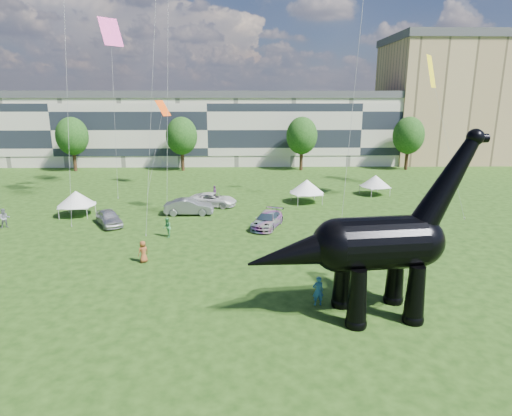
{
  "coord_description": "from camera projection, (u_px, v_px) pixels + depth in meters",
  "views": [
    {
      "loc": [
        -1.46,
        -18.84,
        11.94
      ],
      "look_at": [
        -0.78,
        8.0,
        5.0
      ],
      "focal_mm": 30.0,
      "sensor_mm": 36.0,
      "label": 1
    }
  ],
  "objects": [
    {
      "name": "car_silver",
      "position": [
        109.0,
        218.0,
        41.06
      ],
      "size": [
        3.84,
        4.74,
        1.52
      ],
      "primitive_type": "imported",
      "rotation": [
        0.0,
        0.0,
        0.54
      ],
      "color": "#AFB0B4",
      "rests_on": "ground"
    },
    {
      "name": "apartment_block",
      "position": [
        460.0,
        103.0,
        82.39
      ],
      "size": [
        28.0,
        18.0,
        22.0
      ],
      "primitive_type": "cube",
      "color": "tan",
      "rests_on": "ground"
    },
    {
      "name": "dinosaur_sculpture",
      "position": [
        370.0,
        247.0,
        23.31
      ],
      "size": [
        13.24,
        4.04,
        10.78
      ],
      "rotation": [
        0.0,
        0.0,
        0.12
      ],
      "color": "black",
      "rests_on": "ground"
    },
    {
      "name": "car_white",
      "position": [
        213.0,
        200.0,
        48.37
      ],
      "size": [
        5.86,
        3.76,
        1.5
      ],
      "primitive_type": "imported",
      "rotation": [
        0.0,
        0.0,
        1.32
      ],
      "color": "silver",
      "rests_on": "ground"
    },
    {
      "name": "tree_far_right",
      "position": [
        409.0,
        132.0,
        71.61
      ],
      "size": [
        5.2,
        5.2,
        9.44
      ],
      "color": "#382314",
      "rests_on": "ground"
    },
    {
      "name": "car_dark",
      "position": [
        267.0,
        220.0,
        40.41
      ],
      "size": [
        3.72,
        5.46,
        1.47
      ],
      "primitive_type": "imported",
      "rotation": [
        0.0,
        0.0,
        -0.36
      ],
      "color": "#595960",
      "rests_on": "ground"
    },
    {
      "name": "tree_far_left",
      "position": [
        72.0,
        133.0,
        70.25
      ],
      "size": [
        5.2,
        5.2,
        9.44
      ],
      "color": "#382314",
      "rests_on": "ground"
    },
    {
      "name": "ground",
      "position": [
        276.0,
        345.0,
        21.26
      ],
      "size": [
        220.0,
        220.0,
        0.0
      ],
      "primitive_type": "plane",
      "color": "#16330C",
      "rests_on": "ground"
    },
    {
      "name": "gazebo_near",
      "position": [
        307.0,
        186.0,
        49.71
      ],
      "size": [
        4.51,
        4.51,
        2.75
      ],
      "rotation": [
        0.0,
        0.0,
        0.15
      ],
      "color": "white",
      "rests_on": "ground"
    },
    {
      "name": "terrace_row",
      "position": [
        210.0,
        131.0,
        79.57
      ],
      "size": [
        78.0,
        11.0,
        12.0
      ],
      "primitive_type": "cube",
      "color": "beige",
      "rests_on": "ground"
    },
    {
      "name": "tree_mid_right",
      "position": [
        302.0,
        133.0,
        71.17
      ],
      "size": [
        5.2,
        5.2,
        9.44
      ],
      "color": "#382314",
      "rests_on": "ground"
    },
    {
      "name": "gazebo_far",
      "position": [
        375.0,
        181.0,
        53.75
      ],
      "size": [
        4.52,
        4.52,
        2.53
      ],
      "rotation": [
        0.0,
        0.0,
        0.29
      ],
      "color": "silver",
      "rests_on": "ground"
    },
    {
      "name": "visitors",
      "position": [
        238.0,
        233.0,
        35.99
      ],
      "size": [
        50.72,
        45.55,
        1.88
      ],
      "color": "#5D2F6B",
      "rests_on": "ground"
    },
    {
      "name": "car_grey",
      "position": [
        189.0,
        207.0,
        44.85
      ],
      "size": [
        5.09,
        1.79,
        1.67
      ],
      "primitive_type": "imported",
      "rotation": [
        0.0,
        0.0,
        1.57
      ],
      "color": "slate",
      "rests_on": "ground"
    },
    {
      "name": "tree_mid_left",
      "position": [
        182.0,
        133.0,
        70.69
      ],
      "size": [
        5.2,
        5.2,
        9.44
      ],
      "color": "#382314",
      "rests_on": "ground"
    },
    {
      "name": "gazebo_left",
      "position": [
        76.0,
        198.0,
        44.15
      ],
      "size": [
        3.95,
        3.95,
        2.65
      ],
      "rotation": [
        0.0,
        0.0,
        0.04
      ],
      "color": "silver",
      "rests_on": "ground"
    }
  ]
}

